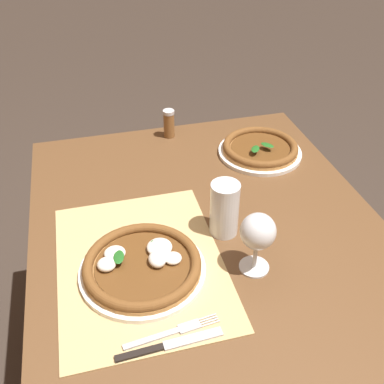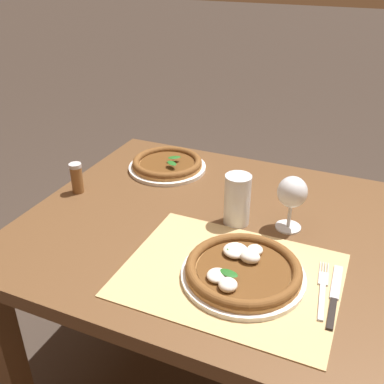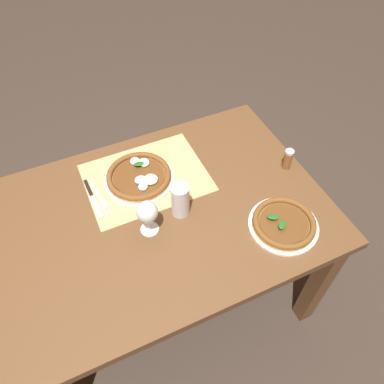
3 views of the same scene
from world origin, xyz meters
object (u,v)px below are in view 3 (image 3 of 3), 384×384
(fork, at_px, (100,198))
(knife, at_px, (93,198))
(pepper_shaker, at_px, (287,159))
(pizza_near, at_px, (139,176))
(pint_glass, at_px, (180,200))
(pizza_far, at_px, (284,224))
(wine_glass, at_px, (147,213))

(fork, bearing_deg, knife, -21.90)
(pepper_shaker, bearing_deg, pizza_near, -17.48)
(fork, bearing_deg, pepper_shaker, 168.44)
(pint_glass, relative_size, pepper_shaker, 1.49)
(pint_glass, relative_size, fork, 0.72)
(knife, height_order, pepper_shaker, pepper_shaker)
(fork, xyz_separation_m, pepper_shaker, (-0.78, 0.16, 0.04))
(pizza_near, bearing_deg, pizza_far, 132.84)
(fork, relative_size, pepper_shaker, 2.07)
(pizza_far, height_order, pepper_shaker, pepper_shaker)
(pizza_near, height_order, wine_glass, wine_glass)
(fork, distance_m, pepper_shaker, 0.80)
(pizza_far, distance_m, fork, 0.73)
(pint_glass, distance_m, pepper_shaker, 0.51)
(pepper_shaker, bearing_deg, pizza_far, 54.78)
(wine_glass, relative_size, fork, 0.77)
(pizza_near, bearing_deg, wine_glass, 78.86)
(wine_glass, bearing_deg, pint_glass, -167.92)
(fork, xyz_separation_m, knife, (0.03, -0.01, 0.00))
(knife, distance_m, pepper_shaker, 0.82)
(pizza_near, distance_m, fork, 0.18)
(wine_glass, distance_m, knife, 0.30)
(wine_glass, distance_m, pint_glass, 0.15)
(pizza_near, height_order, fork, pizza_near)
(pepper_shaker, bearing_deg, pint_glass, 3.69)
(pizza_near, distance_m, knife, 0.21)
(knife, bearing_deg, fork, 158.10)
(fork, height_order, pepper_shaker, pepper_shaker)
(pizza_far, relative_size, wine_glass, 1.71)
(wine_glass, height_order, pint_glass, wine_glass)
(knife, bearing_deg, wine_glass, 123.85)
(pizza_far, bearing_deg, pint_glass, -34.85)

